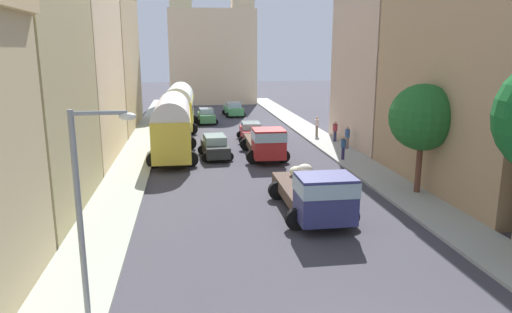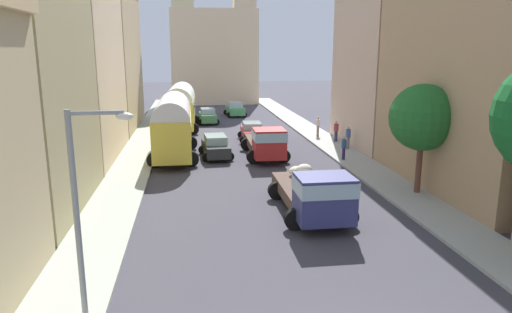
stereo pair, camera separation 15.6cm
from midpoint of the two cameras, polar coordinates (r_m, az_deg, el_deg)
ground_plane at (r=36.24m, az=-2.58°, el=1.31°), size 154.00×154.00×0.00m
sidewalk_left at (r=36.24m, az=-14.06°, el=1.05°), size 2.50×70.00×0.14m
sidewalk_right at (r=37.64m, az=8.47°, el=1.72°), size 2.50×70.00×0.14m
building_left_1 at (r=22.99m, az=-28.24°, el=11.01°), size 5.85×9.67×14.13m
building_left_2 at (r=33.45m, az=-22.37°, el=10.18°), size 5.88×11.33×12.46m
building_left_3 at (r=45.91m, az=-17.46°, el=11.65°), size 4.43×13.38×13.44m
building_right_1 at (r=26.83m, az=24.99°, el=10.10°), size 5.57×12.76×12.94m
building_right_2 at (r=36.76m, az=14.46°, el=11.21°), size 4.49×9.65×12.83m
distant_church at (r=66.11m, az=-5.44°, el=13.07°), size 11.69×6.49×20.92m
parked_bus_0 at (r=32.20m, az=-10.31°, el=3.92°), size 3.28×8.57×4.24m
parked_bus_1 at (r=43.81m, az=-9.48°, el=6.20°), size 3.53×8.60×4.18m
cargo_truck_0 at (r=20.53m, az=7.08°, el=-4.38°), size 3.16×6.82×2.33m
cargo_truck_1 at (r=31.55m, az=0.99°, el=1.81°), size 2.97×7.11×2.31m
car_0 at (r=38.10m, az=-0.74°, el=3.07°), size 2.30×4.00×1.52m
car_1 at (r=52.77m, az=-2.86°, el=5.80°), size 2.45×4.11×1.55m
car_2 at (r=32.28m, az=-5.18°, el=1.25°), size 2.35×4.20×1.55m
car_3 at (r=47.56m, az=-6.19°, el=4.96°), size 2.24×3.81×1.55m
pedestrian_1 at (r=39.70m, az=7.34°, el=3.76°), size 0.37×0.37×1.81m
pedestrian_2 at (r=34.90m, az=10.97°, el=2.37°), size 0.46×0.46×1.81m
pedestrian_3 at (r=31.46m, az=10.48°, el=1.15°), size 0.44×0.44×1.70m
pedestrian_4 at (r=37.67m, az=9.53°, el=3.14°), size 0.51×0.51×1.77m
streetlamp_near at (r=12.81m, az=-20.23°, el=-4.88°), size 1.66×0.28×5.82m
roadside_tree_1 at (r=24.62m, az=19.52°, el=4.51°), size 3.32×3.32×5.66m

